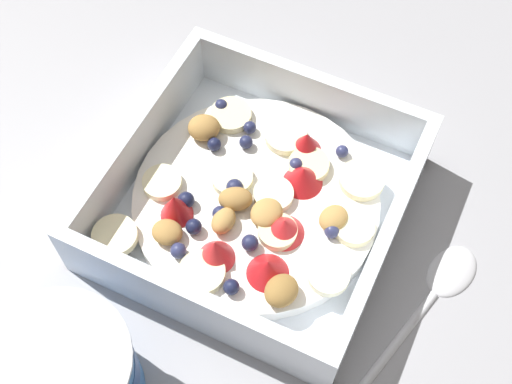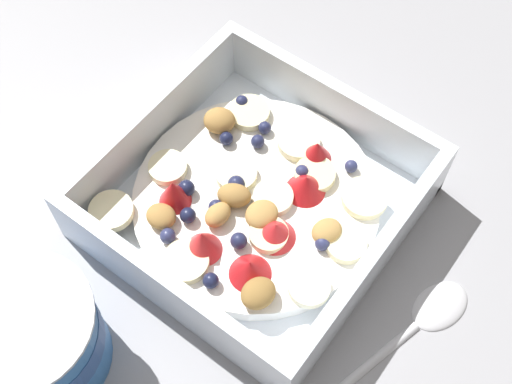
# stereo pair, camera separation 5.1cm
# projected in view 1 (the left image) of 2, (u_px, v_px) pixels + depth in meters

# --- Properties ---
(ground_plane) EXTENTS (2.40, 2.40, 0.00)m
(ground_plane) POSITION_uv_depth(u_px,v_px,m) (230.00, 216.00, 0.53)
(ground_plane) COLOR #9E9EA3
(fruit_bowl) EXTENTS (0.21, 0.21, 0.06)m
(fruit_bowl) POSITION_uv_depth(u_px,v_px,m) (256.00, 201.00, 0.52)
(fruit_bowl) COLOR white
(fruit_bowl) RESTS_ON ground
(spoon) EXTENTS (0.06, 0.17, 0.01)m
(spoon) POSITION_uv_depth(u_px,v_px,m) (433.00, 295.00, 0.49)
(spoon) COLOR silver
(spoon) RESTS_ON ground
(yogurt_cup) EXTENTS (0.09, 0.09, 0.08)m
(yogurt_cup) POSITION_uv_depth(u_px,v_px,m) (67.00, 379.00, 0.43)
(yogurt_cup) COLOR #3370B7
(yogurt_cup) RESTS_ON ground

